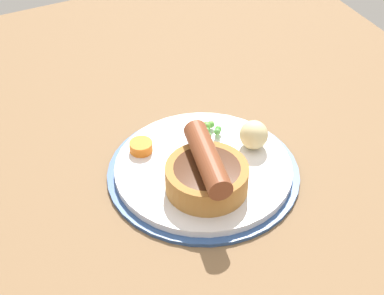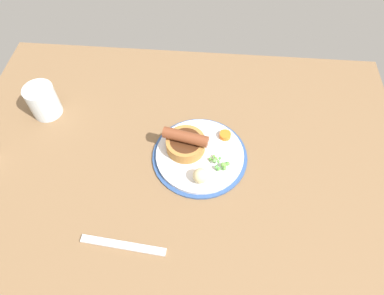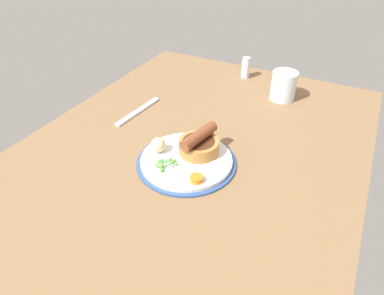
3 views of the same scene
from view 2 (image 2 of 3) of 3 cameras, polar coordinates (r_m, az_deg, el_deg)
dining_table at (r=83.90cm, az=-2.01°, el=-2.83°), size 110.00×80.00×3.00cm
dinner_plate at (r=82.80cm, az=1.31°, el=-1.34°), size 23.02×23.02×1.40cm
sausage_pudding at (r=81.20cm, az=-1.07°, el=0.83°), size 11.05×9.43×5.83cm
pea_pile at (r=79.83cm, az=4.71°, el=-2.66°), size 5.07×4.36×1.64cm
potato_chunk_0 at (r=76.81cm, az=1.42°, el=-4.73°), size 3.86×3.80×3.60cm
carrot_slice_0 at (r=84.88cm, az=5.54°, el=2.05°), size 3.79×3.79×1.25cm
fork at (r=74.66cm, az=-11.40°, el=-15.69°), size 18.07×3.15×0.60cm
drinking_glass at (r=96.61cm, az=-23.57°, el=7.14°), size 7.57×7.57×8.59cm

